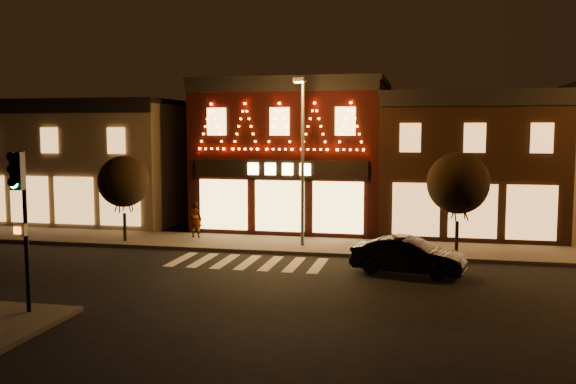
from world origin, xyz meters
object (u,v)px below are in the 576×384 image
(traffic_signal_near, at_px, (21,200))
(dark_sedan, at_px, (408,256))
(pedestrian, at_px, (196,220))
(streetlamp_mid, at_px, (302,149))

(traffic_signal_near, relative_size, dark_sedan, 1.11)
(pedestrian, bearing_deg, streetlamp_mid, 171.33)
(streetlamp_mid, distance_m, pedestrian, 6.90)
(dark_sedan, bearing_deg, traffic_signal_near, 138.64)
(pedestrian, bearing_deg, traffic_signal_near, 92.56)
(dark_sedan, bearing_deg, streetlamp_mid, 62.24)
(streetlamp_mid, height_order, pedestrian, streetlamp_mid)
(traffic_signal_near, distance_m, pedestrian, 13.88)
(traffic_signal_near, xyz_separation_m, streetlamp_mid, (5.97, 12.40, 1.16))
(pedestrian, bearing_deg, dark_sedan, 157.15)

